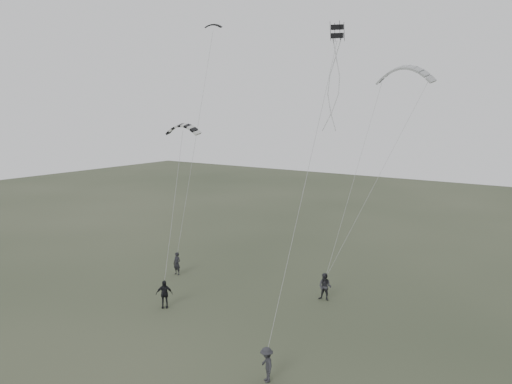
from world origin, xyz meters
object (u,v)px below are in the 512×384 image
Objects in this scene: flyer_right at (325,287)px; kite_pale_large at (405,67)px; flyer_center at (164,294)px; flyer_far at (267,365)px; kite_box at (337,31)px; flyer_left at (177,263)px; kite_striped at (183,125)px; kite_dark_small at (213,25)px.

flyer_right is 17.55m from kite_pale_large.
flyer_center is at bearing -145.60° from flyer_right.
kite_box is at bearing 132.82° from flyer_far.
flyer_left is 0.95× the size of flyer_right.
flyer_left is at bearing -178.72° from flyer_right.
kite_pale_large is (9.74, 16.15, 14.89)m from flyer_center.
flyer_center is 2.53× the size of kite_box.
kite_box is at bearing -17.09° from kite_striped.
kite_pale_large reaches higher than kite_striped.
flyer_right is at bearing -41.57° from kite_dark_small.
flyer_far is at bearing -106.82° from kite_box.
kite_pale_large is at bearing 30.64° from kite_striped.
flyer_far is 1.24× the size of kite_dark_small.
kite_pale_large is (-0.59, 19.89, 14.96)m from flyer_far.
flyer_right reaches higher than flyer_far.
kite_striped is at bearing 155.20° from kite_box.
flyer_center is 19.17m from kite_box.
flyer_right is 11.00m from flyer_far.
kite_dark_small reaches higher than flyer_left.
kite_pale_large is 1.67× the size of kite_striped.
flyer_center reaches higher than flyer_far.
kite_striped is at bearing 76.31° from flyer_center.
flyer_far is at bearing -84.54° from flyer_right.
kite_pale_large is at bearing 71.47° from kite_box.
kite_striped is at bearing -99.21° from kite_dark_small.
kite_striped reaches higher than flyer_center.
flyer_center is 0.70× the size of kite_striped.
kite_striped is 3.63× the size of kite_box.
kite_striped is (-10.54, -2.12, 10.63)m from flyer_right.
kite_pale_large is (1.74, 9.15, 14.87)m from flyer_right.
flyer_left is at bearing 153.93° from kite_box.
kite_box is (13.85, -1.57, 15.96)m from flyer_left.
kite_pale_large reaches higher than flyer_far.
kite_box is at bearing -90.63° from kite_pale_large.
flyer_left is at bearing 84.94° from flyer_center.
flyer_far is 17.67m from kite_box.
flyer_right reaches higher than flyer_center.
flyer_right is 1.36× the size of kite_dark_small.
flyer_right is 1.02× the size of flyer_center.
kite_pale_large reaches higher than flyer_center.
kite_box is (9.97, 3.74, 15.93)m from flyer_center.
kite_pale_large is 12.45m from kite_box.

